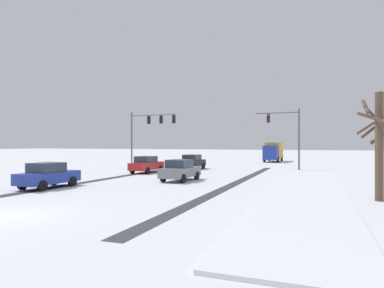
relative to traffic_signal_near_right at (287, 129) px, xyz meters
The scene contains 12 objects.
ground_plane 28.60m from the traffic_signal_near_right, 106.75° to the right, with size 300.00×300.00×0.00m, color silver.
wheel_track_left_lane 13.50m from the traffic_signal_near_right, 101.03° to the right, with size 0.77×31.95×0.01m, color #38383D.
wheel_track_right_lane 18.48m from the traffic_signal_near_right, 135.69° to the right, with size 0.94×31.95×0.01m, color #38383D.
sidewalk_kerb_right 14.87m from the traffic_signal_near_right, 79.51° to the right, with size 4.00×31.95×0.12m, color white.
traffic_signal_near_right is the anchor object (origin of this frame).
traffic_signal_near_left 15.30m from the traffic_signal_near_right, behind, with size 5.91×0.56×6.50m.
car_black_lead 10.76m from the traffic_signal_near_right, behind, with size 1.95×4.16×1.62m.
car_red_second 15.08m from the traffic_signal_near_right, 149.03° to the right, with size 1.94×4.15×1.62m.
car_grey_third 15.06m from the traffic_signal_near_right, 117.50° to the right, with size 2.01×4.19×1.62m.
car_blue_fourth 23.99m from the traffic_signal_near_right, 123.38° to the right, with size 1.93×4.15×1.62m.
box_truck_delivery 18.42m from the traffic_signal_near_right, 101.48° to the left, with size 2.39×7.43×3.02m.
bare_tree_sidewalk_near 18.90m from the traffic_signal_near_right, 71.82° to the right, with size 2.16×2.12×5.37m.
Camera 1 is at (11.26, -9.71, 2.82)m, focal length 31.72 mm.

